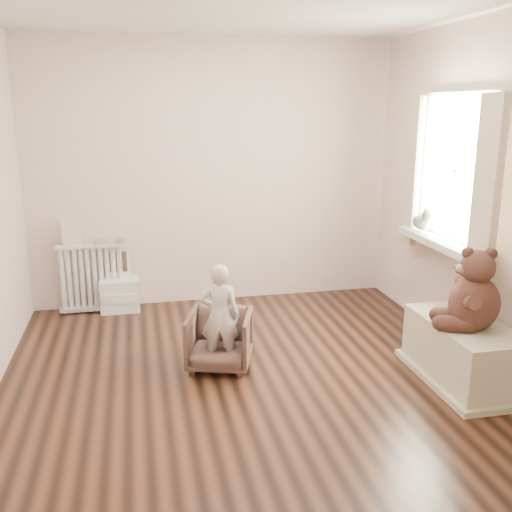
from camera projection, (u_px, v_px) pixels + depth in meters
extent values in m
cube|color=black|center=(249.00, 375.00, 4.26)|extent=(3.60, 3.60, 0.01)
cube|color=white|center=(248.00, 0.00, 3.60)|extent=(3.60, 3.60, 0.01)
cube|color=silver|center=(213.00, 174.00, 5.63)|extent=(3.60, 0.02, 2.60)
cube|color=silver|center=(338.00, 278.00, 2.23)|extent=(3.60, 0.02, 2.60)
cube|color=silver|center=(482.00, 195.00, 4.29)|extent=(0.02, 3.60, 2.60)
cube|color=white|center=(458.00, 171.00, 4.53)|extent=(0.03, 0.90, 1.10)
cube|color=silver|center=(441.00, 242.00, 4.66)|extent=(0.22, 1.10, 0.06)
cube|color=beige|center=(487.00, 189.00, 3.98)|extent=(0.06, 0.26, 1.30)
cube|color=beige|center=(411.00, 171.00, 5.06)|extent=(0.06, 0.26, 1.30)
cube|color=silver|center=(91.00, 273.00, 5.51)|extent=(0.63, 0.12, 0.67)
cube|color=beige|center=(72.00, 230.00, 5.37)|extent=(0.18, 0.02, 0.30)
cylinder|color=#A59E8C|center=(99.00, 241.00, 5.45)|extent=(0.09, 0.09, 0.05)
cylinder|color=#A59E8C|center=(120.00, 241.00, 5.49)|extent=(0.09, 0.09, 0.05)
cube|color=silver|center=(119.00, 283.00, 5.56)|extent=(0.37, 0.27, 0.59)
imported|color=brown|center=(219.00, 340.00, 4.36)|extent=(0.59, 0.60, 0.44)
imported|color=beige|center=(220.00, 316.00, 4.25)|extent=(0.34, 0.28, 0.82)
cube|color=beige|center=(464.00, 354.00, 4.15)|extent=(0.50, 0.94, 0.44)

